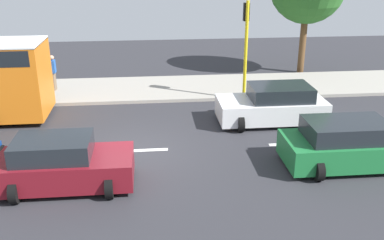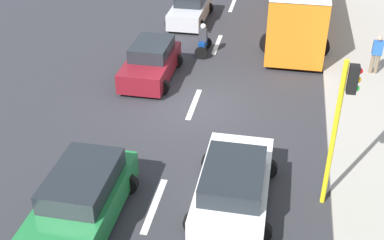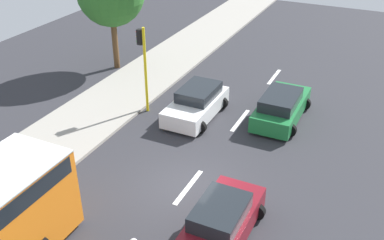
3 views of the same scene
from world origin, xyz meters
TOP-DOWN VIEW (x-y plane):
  - ground_plane at (0.00, 0.00)m, footprint 40.00×60.00m
  - sidewalk at (7.00, 0.00)m, footprint 4.00×60.00m
  - lane_stripe_north at (0.00, -6.00)m, footprint 0.20×2.40m
  - lane_stripe_mid at (0.00, 0.00)m, footprint 0.20×2.40m
  - lane_stripe_south at (0.00, 6.00)m, footprint 0.20×2.40m
  - lane_stripe_far_south at (0.00, 12.00)m, footprint 0.20×2.40m
  - car_silver at (-1.94, 8.99)m, footprint 2.12×4.15m
  - car_maroon at (-2.22, 1.92)m, footprint 2.22×3.86m
  - car_white at (2.21, -5.51)m, footprint 2.37×4.23m
  - car_green at (-1.77, -7.00)m, footprint 2.34×4.57m
  - motorcycle at (-0.48, 4.76)m, footprint 0.60×1.30m
  - pedestrian_near_signal at (7.07, 3.92)m, footprint 0.40×0.24m
  - traffic_light_corner at (4.85, -4.88)m, footprint 0.49×0.24m

SIDE VIEW (x-z plane):
  - ground_plane at x=0.00m, z-range -0.10..0.00m
  - lane_stripe_north at x=0.00m, z-range 0.00..0.01m
  - lane_stripe_mid at x=0.00m, z-range 0.00..0.01m
  - lane_stripe_south at x=0.00m, z-range 0.00..0.01m
  - lane_stripe_far_south at x=0.00m, z-range 0.00..0.01m
  - sidewalk at x=7.00m, z-range 0.00..0.15m
  - motorcycle at x=-0.48m, z-range -0.12..1.41m
  - car_maroon at x=-2.22m, z-range -0.05..1.47m
  - car_silver at x=-1.94m, z-range -0.05..1.47m
  - car_white at x=2.21m, z-range -0.05..1.47m
  - car_green at x=-1.77m, z-range -0.05..1.47m
  - pedestrian_near_signal at x=7.07m, z-range 0.21..1.90m
  - traffic_light_corner at x=4.85m, z-range 0.68..5.18m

